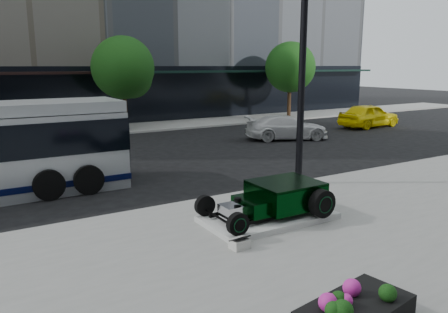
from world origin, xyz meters
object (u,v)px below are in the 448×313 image
lamppost (302,80)px  flower_planter (356,312)px  yellow_taxi (369,115)px  hot_rod (279,197)px  white_sedan (287,127)px

lamppost → flower_planter: 8.98m
lamppost → yellow_taxi: bearing=32.8°
yellow_taxi → flower_planter: bearing=126.7°
hot_rod → flower_planter: bearing=-114.2°
hot_rod → lamppost: 4.66m
hot_rod → white_sedan: bearing=49.9°
white_sedan → yellow_taxi: size_ratio=1.00×
flower_planter → lamppost: bearing=55.4°
lamppost → yellow_taxi: lamppost is taller
flower_planter → white_sedan: (10.60, 14.68, 0.32)m
lamppost → flower_planter: lamppost is taller
white_sedan → yellow_taxi: 7.85m
hot_rod → lamppost: lamppost is taller
hot_rod → white_sedan: white_sedan is taller
lamppost → white_sedan: bearing=53.1°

